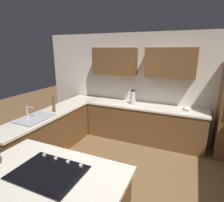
% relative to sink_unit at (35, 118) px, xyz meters
% --- Properties ---
extents(ground_plane, '(14.00, 14.00, 0.00)m').
position_rel_sink_unit_xyz_m(ground_plane, '(-1.83, 0.01, -0.92)').
color(ground_plane, brown).
extents(wall_back, '(6.00, 0.44, 2.60)m').
position_rel_sink_unit_xyz_m(wall_back, '(-1.76, -2.04, 0.53)').
color(wall_back, silver).
rests_on(wall_back, ground).
extents(lower_cabinets_back, '(2.80, 0.60, 0.86)m').
position_rel_sink_unit_xyz_m(lower_cabinets_back, '(-1.73, -1.71, -0.49)').
color(lower_cabinets_back, brown).
rests_on(lower_cabinets_back, ground).
extents(countertop_back, '(2.84, 0.64, 0.04)m').
position_rel_sink_unit_xyz_m(countertop_back, '(-1.73, -1.71, -0.04)').
color(countertop_back, silver).
rests_on(countertop_back, lower_cabinets_back).
extents(lower_cabinets_side, '(0.60, 2.90, 0.86)m').
position_rel_sink_unit_xyz_m(lower_cabinets_side, '(-0.01, -0.54, -0.49)').
color(lower_cabinets_side, brown).
rests_on(lower_cabinets_side, ground).
extents(countertop_side, '(0.64, 2.94, 0.04)m').
position_rel_sink_unit_xyz_m(countertop_side, '(-0.01, -0.54, -0.04)').
color(countertop_side, silver).
rests_on(countertop_side, lower_cabinets_side).
extents(island_top, '(1.70, 0.99, 0.04)m').
position_rel_sink_unit_xyz_m(island_top, '(-1.39, 1.18, -0.04)').
color(island_top, silver).
rests_on(island_top, island_base).
extents(sink_unit, '(0.46, 0.70, 0.23)m').
position_rel_sink_unit_xyz_m(sink_unit, '(0.00, 0.00, 0.00)').
color(sink_unit, '#515456').
rests_on(sink_unit, countertop_side).
extents(cooktop, '(0.76, 0.56, 0.03)m').
position_rel_sink_unit_xyz_m(cooktop, '(-1.39, 1.17, -0.01)').
color(cooktop, black).
rests_on(cooktop, island_top).
extents(blender, '(0.15, 0.15, 0.35)m').
position_rel_sink_unit_xyz_m(blender, '(-1.43, -1.73, 0.13)').
color(blender, silver).
rests_on(blender, countertop_back).
extents(mixing_bowl, '(0.16, 0.16, 0.09)m').
position_rel_sink_unit_xyz_m(mixing_bowl, '(-2.68, -1.73, 0.03)').
color(mixing_bowl, white).
rests_on(mixing_bowl, countertop_back).
extents(dish_soap_bottle, '(0.06, 0.06, 0.33)m').
position_rel_sink_unit_xyz_m(dish_soap_bottle, '(-0.06, -0.48, 0.12)').
color(dish_soap_bottle, brown).
rests_on(dish_soap_bottle, countertop_side).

